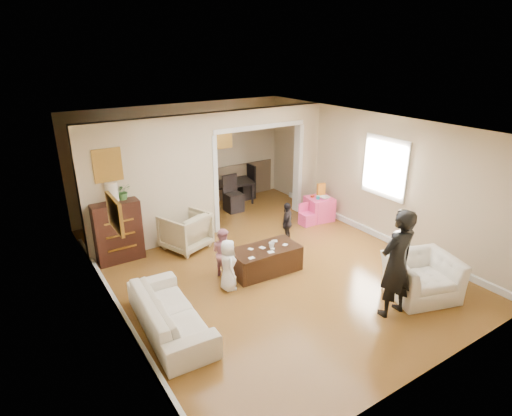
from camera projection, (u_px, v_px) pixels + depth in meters
floor at (262, 263)px, 7.91m from camera, size 7.00×7.00×0.00m
partition_left at (153, 185)px, 8.15m from camera, size 2.75×0.18×2.60m
partition_right at (306, 158)px, 10.10m from camera, size 0.55×0.18×2.60m
partition_header at (258, 116)px, 9.00m from camera, size 2.22×0.18×0.35m
window_pane at (385, 167)px, 8.42m from camera, size 0.03×0.95×1.10m
framed_art_partition at (108, 165)px, 7.46m from camera, size 0.45×0.03×0.55m
framed_art_sofa_wall at (115, 214)px, 5.42m from camera, size 0.03×0.55×0.40m
framed_art_alcove at (223, 137)px, 10.54m from camera, size 0.45×0.03×0.55m
sofa at (170, 312)px, 5.96m from camera, size 0.85×1.95×0.56m
armchair_back at (185, 231)px, 8.36m from camera, size 1.05×1.06×0.76m
armchair_front at (421, 277)px, 6.76m from camera, size 1.28×1.20×0.68m
dresser at (117, 230)px, 7.86m from camera, size 0.86×0.48×1.18m
table_lamp at (112, 192)px, 7.58m from camera, size 0.22×0.22×0.36m
potted_plant at (123, 191)px, 7.70m from camera, size 0.28×0.24×0.31m
coffee_table at (265, 260)px, 7.54m from camera, size 1.27×0.69×0.47m
coffee_cup at (272, 245)px, 7.45m from camera, size 0.11×0.11×0.10m
play_table at (319, 209)px, 9.80m from camera, size 0.65×0.65×0.54m
cereal_box at (321, 190)px, 9.79m from camera, size 0.21×0.10×0.30m
cyan_cup at (318, 197)px, 9.60m from camera, size 0.08×0.08×0.08m
toy_block at (312, 196)px, 9.73m from camera, size 0.09×0.07×0.05m
play_bowl at (325, 198)px, 9.63m from camera, size 0.25×0.25×0.05m
dining_table at (221, 193)px, 10.81m from camera, size 1.78×1.21×0.58m
adult_person at (397, 263)px, 6.12m from camera, size 0.63×0.42×1.71m
child_kneel_a at (228, 265)px, 6.92m from camera, size 0.37×0.49×0.89m
child_kneel_b at (223, 252)px, 7.34m from camera, size 0.45×0.52×0.90m
child_toddler at (287, 223)px, 8.58m from camera, size 0.54×0.48×0.88m
craft_papers at (268, 248)px, 7.45m from camera, size 0.90×0.44×0.00m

